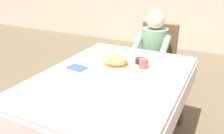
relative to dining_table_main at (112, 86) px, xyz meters
name	(u,v)px	position (x,y,z in m)	size (l,w,h in m)	color
dining_table_main	(112,86)	(0.00, 0.00, 0.00)	(1.12, 1.52, 0.74)	silver
chair_diner	(156,57)	(0.03, 1.17, -0.12)	(0.44, 0.45, 0.93)	brown
diner_person	(153,50)	(0.03, 1.01, 0.02)	(0.40, 0.43, 1.12)	gray
plate_breakfast	(116,66)	(-0.05, 0.19, 0.10)	(0.28, 0.28, 0.02)	white
breakfast_stack	(116,62)	(-0.05, 0.19, 0.14)	(0.22, 0.22, 0.08)	tan
cup_coffee	(144,64)	(0.17, 0.27, 0.13)	(0.11, 0.08, 0.08)	#B24C42
bowl_butter	(141,61)	(0.11, 0.37, 0.11)	(0.11, 0.11, 0.04)	black
fork_left_of_plate	(96,64)	(-0.24, 0.17, 0.09)	(0.18, 0.01, 0.01)	silver
knife_right_of_plate	(135,71)	(0.14, 0.17, 0.09)	(0.20, 0.01, 0.01)	silver
spoon_near_edge	(91,81)	(-0.09, -0.17, 0.09)	(0.15, 0.01, 0.01)	silver
napkin_folded	(77,68)	(-0.34, 0.01, 0.09)	(0.17, 0.12, 0.01)	#334C7F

